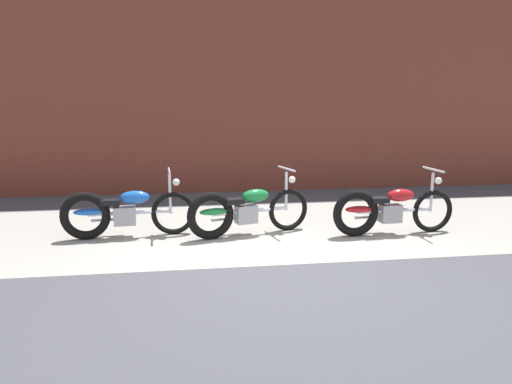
# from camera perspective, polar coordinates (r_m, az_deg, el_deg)

# --- Properties ---
(ground_plane) EXTENTS (80.00, 80.00, 0.00)m
(ground_plane) POSITION_cam_1_polar(r_m,az_deg,el_deg) (5.80, 3.10, -9.26)
(ground_plane) COLOR #47474C
(sidewalk_slab) EXTENTS (36.00, 3.50, 0.01)m
(sidewalk_slab) POSITION_cam_1_polar(r_m,az_deg,el_deg) (7.44, 0.53, -4.60)
(sidewalk_slab) COLOR #9E998E
(sidewalk_slab) RESTS_ON ground
(brick_building_wall) EXTENTS (36.00, 0.50, 4.56)m
(brick_building_wall) POSITION_cam_1_polar(r_m,az_deg,el_deg) (10.59, -2.25, 12.54)
(brick_building_wall) COLOR brown
(brick_building_wall) RESTS_ON ground
(motorcycle_blue) EXTENTS (2.01, 0.58, 1.03)m
(motorcycle_blue) POSITION_cam_1_polar(r_m,az_deg,el_deg) (7.15, -16.92, -2.46)
(motorcycle_blue) COLOR black
(motorcycle_blue) RESTS_ON ground
(motorcycle_green) EXTENTS (1.97, 0.76, 1.03)m
(motorcycle_green) POSITION_cam_1_polar(r_m,az_deg,el_deg) (6.94, -1.88, -2.39)
(motorcycle_green) COLOR black
(motorcycle_green) RESTS_ON ground
(motorcycle_red) EXTENTS (2.01, 0.58, 1.03)m
(motorcycle_red) POSITION_cam_1_polar(r_m,az_deg,el_deg) (7.28, 16.09, -2.17)
(motorcycle_red) COLOR black
(motorcycle_red) RESTS_ON ground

